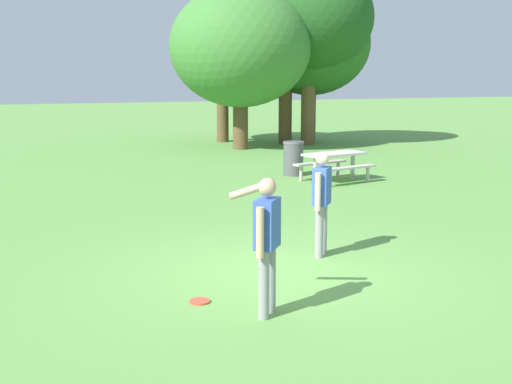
{
  "coord_description": "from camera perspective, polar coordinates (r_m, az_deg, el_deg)",
  "views": [
    {
      "loc": [
        -3.83,
        -8.35,
        2.8
      ],
      "look_at": [
        0.04,
        1.0,
        1.0
      ],
      "focal_mm": 46.35,
      "sensor_mm": 36.0,
      "label": 1
    }
  ],
  "objects": [
    {
      "name": "ground_plane",
      "position": [
        9.61,
        2.07,
        -6.87
      ],
      "size": [
        120.0,
        120.0,
        0.0
      ],
      "primitive_type": "plane",
      "color": "#609947"
    },
    {
      "name": "person_thrower",
      "position": [
        10.27,
        5.69,
        -0.39
      ],
      "size": [
        0.43,
        0.48,
        1.64
      ],
      "color": "gray",
      "rests_on": "ground"
    },
    {
      "name": "tree_back_right",
      "position": [
        28.18,
        4.69,
        12.6
      ],
      "size": [
        5.0,
        5.0,
        6.21
      ],
      "color": "#4C3823",
      "rests_on": "ground"
    },
    {
      "name": "tree_broad_center",
      "position": [
        25.21,
        -1.37,
        12.39
      ],
      "size": [
        5.29,
        5.29,
        6.09
      ],
      "color": "brown",
      "rests_on": "ground"
    },
    {
      "name": "tree_slender_mid",
      "position": [
        27.23,
        2.6,
        14.29
      ],
      "size": [
        4.57,
        4.57,
        6.79
      ],
      "color": "brown",
      "rests_on": "ground"
    },
    {
      "name": "person_catcher",
      "position": [
        7.67,
        0.87,
        -3.8
      ],
      "size": [
        0.49,
        0.84,
        1.64
      ],
      "color": "gray",
      "rests_on": "ground"
    },
    {
      "name": "trash_can_further_along",
      "position": [
        18.64,
        3.24,
        2.91
      ],
      "size": [
        0.59,
        0.59,
        0.96
      ],
      "color": "#515156",
      "rests_on": "ground"
    },
    {
      "name": "tree_far_right",
      "position": [
        28.1,
        -2.94,
        11.97
      ],
      "size": [
        3.38,
        3.38,
        5.23
      ],
      "color": "brown",
      "rests_on": "ground"
    },
    {
      "name": "picnic_table_near",
      "position": [
        17.63,
        6.79,
        2.71
      ],
      "size": [
        1.97,
        1.76,
        0.77
      ],
      "color": "beige",
      "rests_on": "ground"
    },
    {
      "name": "tree_back_left",
      "position": [
        27.03,
        4.61,
        14.68
      ],
      "size": [
        5.1,
        5.1,
        7.19
      ],
      "color": "brown",
      "rests_on": "ground"
    },
    {
      "name": "frisbee",
      "position": [
        8.38,
        -4.88,
        -9.39
      ],
      "size": [
        0.26,
        0.26,
        0.03
      ],
      "primitive_type": "cylinder",
      "color": "#E04733",
      "rests_on": "ground"
    }
  ]
}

